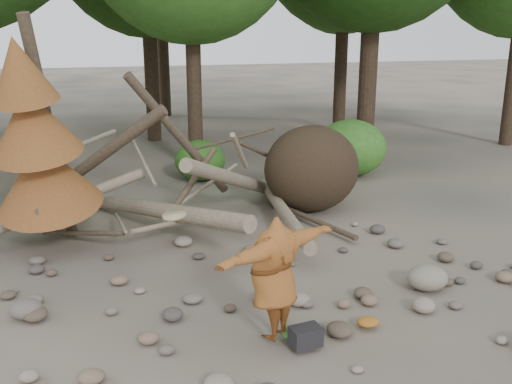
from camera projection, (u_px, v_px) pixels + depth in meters
name	position (u px, v px, depth m)	size (l,w,h in m)	color
ground	(266.00, 310.00, 8.50)	(120.00, 120.00, 0.00)	#514C44
deadfall_pile	(289.00, 173.00, 12.72)	(8.55, 5.24, 3.30)	#332619
dead_conifer	(37.00, 143.00, 10.06)	(2.06, 2.16, 4.35)	#4C3F30
bush_mid	(200.00, 160.00, 15.71)	(1.40, 1.40, 1.12)	#2F661D
bush_right	(351.00, 148.00, 16.19)	(2.00, 2.00, 1.60)	#3A7925
frisbee_thrower	(274.00, 278.00, 7.39)	(2.51, 1.39, 1.95)	brown
backpack	(306.00, 341.00, 7.42)	(0.40, 0.26, 0.26)	black
cloth_green	(295.00, 336.00, 7.65)	(0.38, 0.32, 0.14)	#3D712D
cloth_orange	(368.00, 325.00, 7.96)	(0.32, 0.26, 0.12)	#9D5A1B
boulder_mid_right	(427.00, 278.00, 9.14)	(0.66, 0.60, 0.40)	gray
boulder_mid_left	(26.00, 309.00, 8.24)	(0.47, 0.42, 0.28)	#655D55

